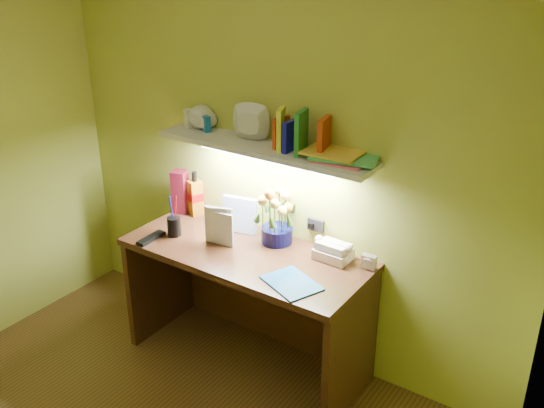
{
  "coord_description": "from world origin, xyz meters",
  "views": [
    {
      "loc": [
        1.79,
        -1.17,
        2.34
      ],
      "look_at": [
        0.08,
        1.35,
        1.0
      ],
      "focal_mm": 40.0,
      "sensor_mm": 36.0,
      "label": 1
    }
  ],
  "objects_px": {
    "telephone": "(333,249)",
    "whisky_bottle": "(195,193)",
    "desk": "(246,308)",
    "desk_clock": "(369,262)",
    "flower_bouquet": "(277,217)"
  },
  "relations": [
    {
      "from": "desk",
      "to": "telephone",
      "type": "xyz_separation_m",
      "value": [
        0.44,
        0.2,
        0.43
      ]
    },
    {
      "from": "telephone",
      "to": "whisky_bottle",
      "type": "xyz_separation_m",
      "value": [
        -0.99,
        0.02,
        0.08
      ]
    },
    {
      "from": "desk",
      "to": "whisky_bottle",
      "type": "bearing_deg",
      "value": 158.14
    },
    {
      "from": "flower_bouquet",
      "to": "whisky_bottle",
      "type": "distance_m",
      "value": 0.63
    },
    {
      "from": "desk_clock",
      "to": "whisky_bottle",
      "type": "distance_m",
      "value": 1.2
    },
    {
      "from": "desk",
      "to": "flower_bouquet",
      "type": "distance_m",
      "value": 0.57
    },
    {
      "from": "desk",
      "to": "desk_clock",
      "type": "bearing_deg",
      "value": 17.75
    },
    {
      "from": "telephone",
      "to": "flower_bouquet",
      "type": "bearing_deg",
      "value": -177.32
    },
    {
      "from": "desk_clock",
      "to": "whisky_bottle",
      "type": "relative_size",
      "value": 0.27
    },
    {
      "from": "flower_bouquet",
      "to": "telephone",
      "type": "distance_m",
      "value": 0.38
    },
    {
      "from": "flower_bouquet",
      "to": "desk_clock",
      "type": "xyz_separation_m",
      "value": [
        0.57,
        0.02,
        -0.12
      ]
    },
    {
      "from": "desk_clock",
      "to": "whisky_bottle",
      "type": "xyz_separation_m",
      "value": [
        -1.2,
        0.01,
        0.1
      ]
    },
    {
      "from": "desk",
      "to": "flower_bouquet",
      "type": "relative_size",
      "value": 4.42
    },
    {
      "from": "desk",
      "to": "whisky_bottle",
      "type": "relative_size",
      "value": 4.94
    },
    {
      "from": "telephone",
      "to": "desk",
      "type": "bearing_deg",
      "value": -154.47
    }
  ]
}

